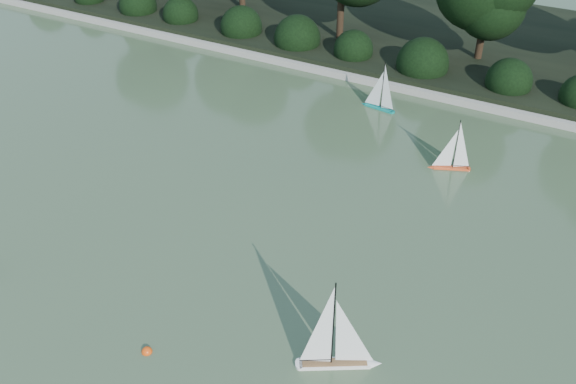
{
  "coord_description": "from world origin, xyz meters",
  "views": [
    {
      "loc": [
        4.7,
        -5.79,
        7.13
      ],
      "look_at": [
        -0.0,
        2.51,
        0.7
      ],
      "focal_mm": 40.0,
      "sensor_mm": 36.0,
      "label": 1
    }
  ],
  "objects_px": {
    "sailboat_white_b": "(342,352)",
    "sailboat_teal": "(377,100)",
    "sailboat_orange": "(449,160)",
    "race_buoy": "(147,352)"
  },
  "relations": [
    {
      "from": "sailboat_white_b",
      "to": "sailboat_teal",
      "type": "xyz_separation_m",
      "value": [
        -2.75,
        7.77,
        -0.06
      ]
    },
    {
      "from": "sailboat_orange",
      "to": "sailboat_teal",
      "type": "distance_m",
      "value": 3.06
    },
    {
      "from": "sailboat_orange",
      "to": "race_buoy",
      "type": "distance_m",
      "value": 7.41
    },
    {
      "from": "sailboat_white_b",
      "to": "race_buoy",
      "type": "relative_size",
      "value": 10.73
    },
    {
      "from": "sailboat_teal",
      "to": "sailboat_orange",
      "type": "bearing_deg",
      "value": -38.03
    },
    {
      "from": "sailboat_white_b",
      "to": "sailboat_orange",
      "type": "relative_size",
      "value": 1.38
    },
    {
      "from": "sailboat_teal",
      "to": "race_buoy",
      "type": "xyz_separation_m",
      "value": [
        0.19,
        -8.95,
        -0.2
      ]
    },
    {
      "from": "sailboat_orange",
      "to": "race_buoy",
      "type": "bearing_deg",
      "value": -107.46
    },
    {
      "from": "sailboat_orange",
      "to": "sailboat_white_b",
      "type": "bearing_deg",
      "value": -86.75
    },
    {
      "from": "sailboat_white_b",
      "to": "sailboat_teal",
      "type": "bearing_deg",
      "value": 109.46
    }
  ]
}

